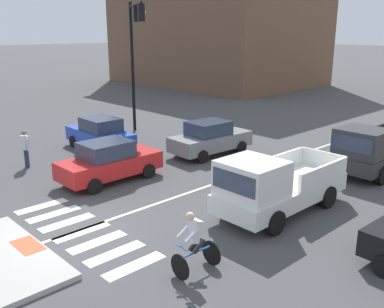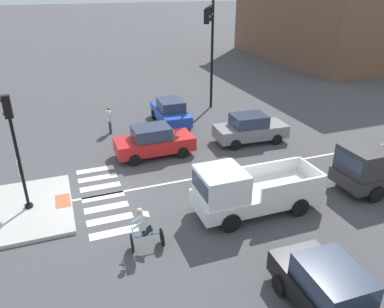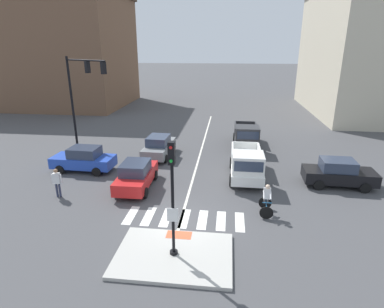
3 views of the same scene
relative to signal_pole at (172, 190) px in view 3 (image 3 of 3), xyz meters
The scene contains 22 objects.
ground_plane 4.09m from the signal_pole, 90.00° to the left, with size 300.00×300.00×0.00m, color #474749.
traffic_island 2.88m from the signal_pole, 90.00° to the left, with size 4.63×3.31×0.15m, color #B2AFA8.
tactile_pad_front 3.09m from the signal_pole, 90.00° to the left, with size 1.10×0.60×0.01m, color #DB5B38.
signal_pole is the anchor object (origin of this frame).
crosswalk_stripe_a 4.97m from the signal_pole, 132.19° to the left, with size 0.44×1.80×0.01m, color silver.
crosswalk_stripe_b 4.55m from the signal_pole, 121.14° to the left, with size 0.44×1.80×0.01m, color silver.
crosswalk_stripe_c 4.27m from the signal_pole, 106.81° to the left, with size 0.44×1.80×0.01m, color silver.
crosswalk_stripe_d 4.18m from the signal_pole, 90.00° to the left, with size 0.44×1.80×0.01m, color silver.
crosswalk_stripe_e 4.27m from the signal_pole, 73.19° to the left, with size 0.44×1.80×0.01m, color silver.
crosswalk_stripe_f 4.55m from the signal_pole, 58.86° to the left, with size 0.44×1.80×0.01m, color silver.
crosswalk_stripe_g 4.97m from the signal_pole, 47.81° to the left, with size 0.44×1.80×0.01m, color silver.
lane_centre_line 13.17m from the signal_pole, 90.63° to the left, with size 0.14×28.00×0.01m, color silver.
traffic_light_mast 14.75m from the signal_pole, 127.23° to the left, with size 3.79×2.18×7.31m.
building_corner_left 40.14m from the signal_pole, 124.82° to the left, with size 20.85×15.03×15.00m.
car_red_westbound_near 7.28m from the signal_pole, 118.26° to the left, with size 1.88×4.12×1.64m.
car_black_cross_right 11.86m from the signal_pole, 42.42° to the left, with size 4.16×1.96×1.64m.
car_blue_cross_left 11.51m from the signal_pole, 132.06° to the left, with size 4.15×1.95×1.64m.
car_grey_westbound_far 12.38m from the signal_pole, 105.15° to the left, with size 2.01×4.18×1.64m.
pickup_truck_charcoal_eastbound_far 15.26m from the signal_pole, 76.75° to the left, with size 2.07×5.10×2.08m.
pickup_truck_white_eastbound_mid 8.98m from the signal_pole, 68.63° to the left, with size 2.08×5.11×2.08m.
cyclist 5.92m from the signal_pole, 44.16° to the left, with size 0.71×1.12×1.68m.
pedestrian_at_curb_left 8.76m from the signal_pole, 148.48° to the left, with size 0.55×0.26×1.67m.
Camera 3 is at (1.96, -13.18, 7.95)m, focal length 29.31 mm.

